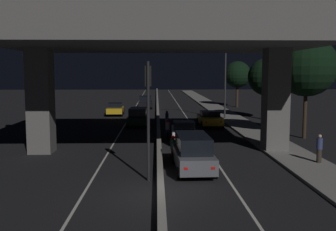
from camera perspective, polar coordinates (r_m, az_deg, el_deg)
The scene contains 21 objects.
ground_plane at distance 16.78m, azimuth -1.06°, elevation -11.46°, with size 200.00×200.00×0.00m, color black.
lane_line_left_inner at distance 51.33m, azimuth -5.15°, elevation 0.56°, with size 0.12×126.00×0.00m, color beige.
lane_line_right_inner at distance 51.35m, azimuth 2.15°, elevation 0.59°, with size 0.12×126.00×0.00m, color beige.
median_divider at distance 51.22m, azimuth -1.50°, elevation 0.80°, with size 0.30×126.00×0.41m, color gray.
sidewalk_right at distance 45.03m, azimuth 8.88°, elevation -0.20°, with size 2.81×126.00×0.15m, color gray.
elevated_overpass at distance 25.12m, azimuth -1.33°, elevation 11.39°, with size 19.51×12.59×9.42m.
traffic_light_left_of_median at distance 18.30m, azimuth -2.89°, elevation 2.18°, with size 0.30×0.49×5.61m.
street_lamp at distance 42.73m, azimuth 7.83°, elevation 6.02°, with size 2.64×0.32×8.34m.
car_grey_lead at distance 20.54m, azimuth 3.64°, elevation -5.33°, with size 2.09×4.80×1.88m.
car_white_second at distance 28.74m, azimuth 2.29°, elevation -2.40°, with size 1.95×4.13×1.57m.
car_taxi_yellow_third at distance 37.02m, azimuth 6.06°, elevation -0.46°, with size 2.16×4.34×1.51m.
car_dark_green_lead_oncoming at distance 37.62m, azimuth -4.32°, elevation -0.17°, with size 2.15×4.60×1.72m.
car_taxi_yellow_second_oncoming at distance 47.12m, azimuth -7.65°, elevation 0.93°, with size 2.05×4.04×1.47m.
car_black_third_oncoming at distance 55.59m, azimuth -3.32°, elevation 1.96°, with size 2.06×4.08×1.77m.
motorcycle_red_filtering_near at distance 22.91m, azimuth 0.74°, elevation -5.01°, with size 0.33×1.79×1.47m.
motorcycle_blue_filtering_mid at distance 30.78m, azimuth -0.07°, elevation -2.11°, with size 0.33×1.89×1.45m.
motorcycle_white_filtering_far at distance 37.76m, azimuth -0.16°, elevation -0.56°, with size 0.33×1.94×1.43m.
pedestrian_on_sidewalk at distance 23.23m, azimuth 21.11°, elevation -4.49°, with size 0.32×0.32×1.57m.
roadside_tree_kerbside_near at distance 31.94m, azimuth 19.48°, elevation 6.68°, with size 4.58×4.58×7.83m.
roadside_tree_kerbside_mid at distance 43.59m, azimuth 14.17°, elevation 5.42°, with size 4.06×4.06×6.65m.
roadside_tree_kerbside_far at distance 58.53m, azimuth 10.05°, elevation 5.86°, with size 3.88×3.88×6.73m.
Camera 1 is at (-0.17, -15.98, 5.12)m, focal length 42.00 mm.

